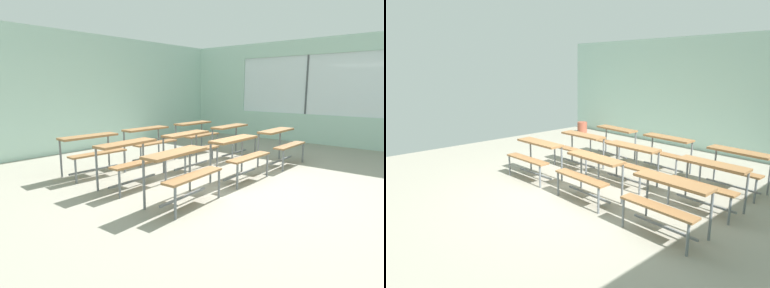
% 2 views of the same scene
% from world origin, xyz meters
% --- Properties ---
extents(ground, '(10.00, 9.00, 0.05)m').
position_xyz_m(ground, '(0.00, 0.00, -0.03)').
color(ground, gray).
extents(wall_back, '(10.00, 0.12, 3.00)m').
position_xyz_m(wall_back, '(0.00, 4.50, 1.50)').
color(wall_back, silver).
rests_on(wall_back, ground).
extents(desk_bench_r0c0, '(1.13, 0.65, 0.74)m').
position_xyz_m(desk_bench_r0c0, '(-1.16, -0.17, 0.56)').
color(desk_bench_r0c0, olive).
rests_on(desk_bench_r0c0, ground).
extents(desk_bench_r0c1, '(1.11, 0.60, 0.74)m').
position_xyz_m(desk_bench_r0c1, '(0.38, -0.14, 0.56)').
color(desk_bench_r0c1, olive).
rests_on(desk_bench_r0c1, ground).
extents(desk_bench_r0c2, '(1.10, 0.59, 0.74)m').
position_xyz_m(desk_bench_r0c2, '(1.92, -0.20, 0.56)').
color(desk_bench_r0c2, olive).
rests_on(desk_bench_r0c2, ground).
extents(desk_bench_r1c0, '(1.12, 0.63, 0.74)m').
position_xyz_m(desk_bench_r1c0, '(-1.13, 0.99, 0.56)').
color(desk_bench_r1c0, olive).
rests_on(desk_bench_r1c0, ground).
extents(desk_bench_r1c1, '(1.11, 0.61, 0.74)m').
position_xyz_m(desk_bench_r1c1, '(0.31, 0.95, 0.56)').
color(desk_bench_r1c1, olive).
rests_on(desk_bench_r1c1, ground).
extents(desk_bench_r1c2, '(1.10, 0.59, 0.74)m').
position_xyz_m(desk_bench_r1c2, '(1.90, 0.97, 0.56)').
color(desk_bench_r1c2, olive).
rests_on(desk_bench_r1c2, ground).
extents(desk_bench_r2c0, '(1.13, 0.64, 0.74)m').
position_xyz_m(desk_bench_r2c0, '(-1.13, 2.13, 0.56)').
color(desk_bench_r2c0, olive).
rests_on(desk_bench_r2c0, ground).
extents(desk_bench_r2c1, '(1.11, 0.61, 0.74)m').
position_xyz_m(desk_bench_r2c1, '(0.32, 2.15, 0.56)').
color(desk_bench_r2c1, olive).
rests_on(desk_bench_r2c1, ground).
extents(desk_bench_r2c2, '(1.12, 0.62, 0.74)m').
position_xyz_m(desk_bench_r2c2, '(1.85, 2.08, 0.56)').
color(desk_bench_r2c2, olive).
rests_on(desk_bench_r2c2, ground).
extents(trash_bin, '(0.33, 0.33, 0.37)m').
position_xyz_m(trash_bin, '(-3.99, 3.75, 0.18)').
color(trash_bin, '#9E4C38').
rests_on(trash_bin, ground).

